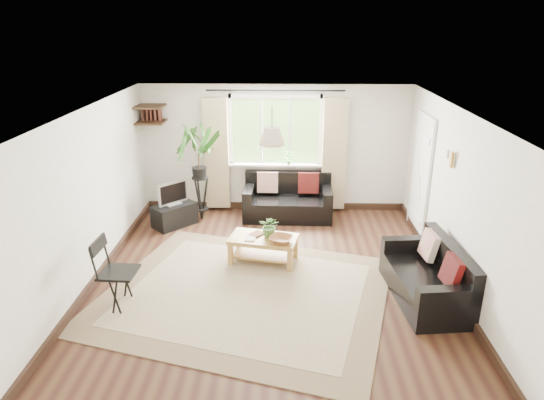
{
  "coord_description": "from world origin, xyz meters",
  "views": [
    {
      "loc": [
        0.18,
        -6.14,
        3.51
      ],
      "look_at": [
        0.0,
        0.4,
        1.05
      ],
      "focal_mm": 32.0,
      "sensor_mm": 36.0,
      "label": 1
    }
  ],
  "objects_px": {
    "palm_stand": "(200,174)",
    "folding_chair": "(119,274)",
    "sofa_back": "(288,198)",
    "sofa_right": "(426,274)",
    "tv_stand": "(174,215)",
    "coffee_table": "(263,250)"
  },
  "relations": [
    {
      "from": "palm_stand",
      "to": "folding_chair",
      "type": "relative_size",
      "value": 1.87
    },
    {
      "from": "sofa_back",
      "to": "folding_chair",
      "type": "height_order",
      "value": "folding_chair"
    },
    {
      "from": "sofa_right",
      "to": "palm_stand",
      "type": "xyz_separation_m",
      "value": [
        -3.41,
        2.66,
        0.51
      ]
    },
    {
      "from": "sofa_back",
      "to": "tv_stand",
      "type": "bearing_deg",
      "value": -166.82
    },
    {
      "from": "tv_stand",
      "to": "sofa_right",
      "type": "bearing_deg",
      "value": -77.19
    },
    {
      "from": "sofa_right",
      "to": "coffee_table",
      "type": "xyz_separation_m",
      "value": [
        -2.18,
        0.98,
        -0.16
      ]
    },
    {
      "from": "sofa_back",
      "to": "sofa_right",
      "type": "relative_size",
      "value": 1.04
    },
    {
      "from": "sofa_back",
      "to": "tv_stand",
      "type": "distance_m",
      "value": 2.09
    },
    {
      "from": "tv_stand",
      "to": "palm_stand",
      "type": "xyz_separation_m",
      "value": [
        0.44,
        0.32,
        0.68
      ]
    },
    {
      "from": "sofa_right",
      "to": "palm_stand",
      "type": "distance_m",
      "value": 4.35
    },
    {
      "from": "coffee_table",
      "to": "sofa_back",
      "type": "bearing_deg",
      "value": 78.26
    },
    {
      "from": "sofa_back",
      "to": "coffee_table",
      "type": "distance_m",
      "value": 1.84
    },
    {
      "from": "sofa_back",
      "to": "folding_chair",
      "type": "xyz_separation_m",
      "value": [
        -2.15,
        -3.05,
        0.09
      ]
    },
    {
      "from": "sofa_right",
      "to": "palm_stand",
      "type": "relative_size",
      "value": 0.88
    },
    {
      "from": "sofa_right",
      "to": "palm_stand",
      "type": "bearing_deg",
      "value": -133.87
    },
    {
      "from": "sofa_right",
      "to": "coffee_table",
      "type": "bearing_deg",
      "value": -120.07
    },
    {
      "from": "tv_stand",
      "to": "folding_chair",
      "type": "bearing_deg",
      "value": -138.54
    },
    {
      "from": "sofa_back",
      "to": "palm_stand",
      "type": "height_order",
      "value": "palm_stand"
    },
    {
      "from": "sofa_back",
      "to": "folding_chair",
      "type": "distance_m",
      "value": 3.74
    },
    {
      "from": "sofa_right",
      "to": "tv_stand",
      "type": "distance_m",
      "value": 4.5
    },
    {
      "from": "tv_stand",
      "to": "folding_chair",
      "type": "distance_m",
      "value": 2.64
    },
    {
      "from": "sofa_back",
      "to": "tv_stand",
      "type": "height_order",
      "value": "sofa_back"
    }
  ]
}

